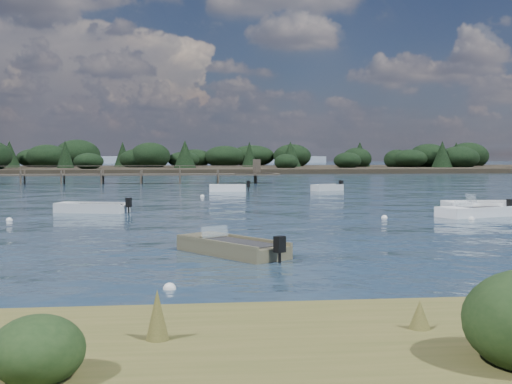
{
  "coord_description": "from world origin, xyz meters",
  "views": [
    {
      "loc": [
        -3.93,
        -24.24,
        3.27
      ],
      "look_at": [
        0.22,
        14.0,
        1.0
      ],
      "focal_mm": 45.0,
      "sensor_mm": 36.0,
      "label": 1
    }
  ],
  "objects": [
    {
      "name": "buoy_d",
      "position": [
        13.66,
        8.71,
        0.0
      ],
      "size": [
        0.32,
        0.32,
        0.32
      ],
      "primitive_type": "sphere",
      "color": "silver",
      "rests_on": "ground"
    },
    {
      "name": "ground",
      "position": [
        0.0,
        60.0,
        0.0
      ],
      "size": [
        400.0,
        400.0,
        0.0
      ],
      "primitive_type": "plane",
      "color": "#182939",
      "rests_on": "ground"
    },
    {
      "name": "dinghy_near_olive",
      "position": [
        -2.47,
        -3.43,
        0.14
      ],
      "size": [
        3.62,
        4.21,
        1.08
      ],
      "color": "#6A6346",
      "rests_on": "ground"
    },
    {
      "name": "tender_far_grey_b",
      "position": [
        8.64,
        32.15,
        0.16
      ],
      "size": [
        3.23,
        2.44,
        1.13
      ],
      "color": "#B9BEC1",
      "rests_on": "ground"
    },
    {
      "name": "shore_lip",
      "position": [
        0.0,
        -12.2,
        0.0
      ],
      "size": [
        160.0,
        0.6,
        0.3
      ],
      "primitive_type": "cube",
      "color": "black",
      "rests_on": "ground"
    },
    {
      "name": "dinghy_mid_white_b",
      "position": [
        12.93,
        9.82,
        0.18
      ],
      "size": [
        5.48,
        2.2,
        1.35
      ],
      "color": "white",
      "rests_on": "ground"
    },
    {
      "name": "tender_far_white",
      "position": [
        -0.31,
        31.96,
        0.17
      ],
      "size": [
        3.6,
        1.54,
        1.22
      ],
      "color": "white",
      "rests_on": "ground"
    },
    {
      "name": "dinghy_mid_white_a",
      "position": [
        11.28,
        7.93,
        0.14
      ],
      "size": [
        4.78,
        3.06,
        1.11
      ],
      "color": "white",
      "rests_on": "ground"
    },
    {
      "name": "far_headland",
      "position": [
        25.0,
        100.0,
        1.96
      ],
      "size": [
        190.0,
        40.0,
        5.8
      ],
      "color": "black",
      "rests_on": "ground"
    },
    {
      "name": "dinghy_mid_grey",
      "position": [
        -9.24,
        12.45,
        0.15
      ],
      "size": [
        4.37,
        2.59,
        1.09
      ],
      "color": "#B9BEC1",
      "rests_on": "ground"
    },
    {
      "name": "buoy_b",
      "position": [
        10.25,
        6.32,
        0.0
      ],
      "size": [
        0.32,
        0.32,
        0.32
      ],
      "primitive_type": "sphere",
      "color": "silver",
      "rests_on": "ground"
    },
    {
      "name": "buoy_c",
      "position": [
        -12.63,
        8.31,
        0.0
      ],
      "size": [
        0.32,
        0.32,
        0.32
      ],
      "primitive_type": "sphere",
      "color": "silver",
      "rests_on": "ground"
    },
    {
      "name": "buoy_extra_b",
      "position": [
        6.13,
        7.5,
        0.0
      ],
      "size": [
        0.32,
        0.32,
        0.32
      ],
      "primitive_type": "sphere",
      "color": "silver",
      "rests_on": "ground"
    },
    {
      "name": "buoy_e",
      "position": [
        -2.73,
        25.18,
        0.0
      ],
      "size": [
        0.32,
        0.32,
        0.32
      ],
      "primitive_type": "sphere",
      "color": "silver",
      "rests_on": "ground"
    },
    {
      "name": "jetty",
      "position": [
        -21.74,
        47.99,
        0.98
      ],
      "size": [
        64.5,
        3.2,
        3.4
      ],
      "color": "#473F34",
      "rests_on": "ground"
    },
    {
      "name": "buoy_a",
      "position": [
        -4.36,
        -8.73,
        0.0
      ],
      "size": [
        0.32,
        0.32,
        0.32
      ],
      "primitive_type": "sphere",
      "color": "silver",
      "rests_on": "ground"
    }
  ]
}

